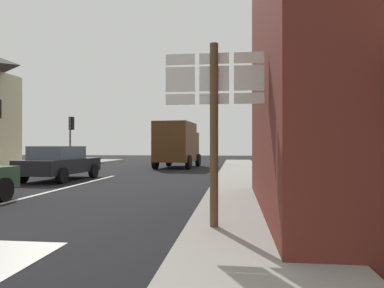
{
  "coord_description": "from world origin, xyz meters",
  "views": [
    {
      "loc": [
        5.94,
        -5.11,
        1.49
      ],
      "look_at": [
        4.01,
        10.95,
        1.57
      ],
      "focal_mm": 33.62,
      "sensor_mm": 36.0,
      "label": 1
    }
  ],
  "objects_px": {
    "route_sign_post": "(214,115)",
    "sedan_far": "(60,163)",
    "traffic_light_far_left": "(71,130)",
    "delivery_truck": "(177,143)"
  },
  "relations": [
    {
      "from": "sedan_far",
      "to": "delivery_truck",
      "type": "bearing_deg",
      "value": 69.13
    },
    {
      "from": "delivery_truck",
      "to": "traffic_light_far_left",
      "type": "relative_size",
      "value": 1.47
    },
    {
      "from": "delivery_truck",
      "to": "route_sign_post",
      "type": "distance_m",
      "value": 18.47
    },
    {
      "from": "sedan_far",
      "to": "traffic_light_far_left",
      "type": "height_order",
      "value": "traffic_light_far_left"
    },
    {
      "from": "route_sign_post",
      "to": "traffic_light_far_left",
      "type": "xyz_separation_m",
      "value": [
        -11.0,
        17.81,
        0.6
      ]
    },
    {
      "from": "route_sign_post",
      "to": "sedan_far",
      "type": "bearing_deg",
      "value": 129.54
    },
    {
      "from": "traffic_light_far_left",
      "to": "delivery_truck",
      "type": "bearing_deg",
      "value": 2.39
    },
    {
      "from": "sedan_far",
      "to": "delivery_truck",
      "type": "height_order",
      "value": "delivery_truck"
    },
    {
      "from": "sedan_far",
      "to": "traffic_light_far_left",
      "type": "bearing_deg",
      "value": 112.77
    },
    {
      "from": "sedan_far",
      "to": "route_sign_post",
      "type": "height_order",
      "value": "route_sign_post"
    }
  ]
}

